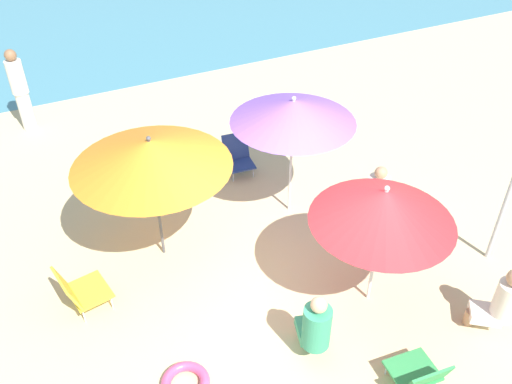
{
  "coord_description": "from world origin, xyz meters",
  "views": [
    {
      "loc": [
        -2.65,
        -4.18,
        5.3
      ],
      "look_at": [
        0.05,
        1.33,
        0.7
      ],
      "focal_mm": 38.17,
      "sensor_mm": 36.0,
      "label": 1
    }
  ],
  "objects": [
    {
      "name": "umbrella_purple",
      "position": [
        0.73,
        1.55,
        1.72
      ],
      "size": [
        1.77,
        1.77,
        1.94
      ],
      "color": "silver",
      "rests_on": "ground_plane"
    },
    {
      "name": "ground_plane",
      "position": [
        0.0,
        0.0,
        0.0
      ],
      "size": [
        40.0,
        40.0,
        0.0
      ],
      "primitive_type": "plane",
      "color": "#D3BC8C"
    },
    {
      "name": "beach_chair_c",
      "position": [
        0.46,
        2.86,
        0.31
      ],
      "size": [
        0.5,
        0.56,
        0.64
      ],
      "rotation": [
        0.0,
        0.0,
        -1.68
      ],
      "color": "navy",
      "rests_on": "ground_plane"
    },
    {
      "name": "person_d",
      "position": [
        1.85,
        -1.57,
        0.46
      ],
      "size": [
        0.53,
        0.49,
        0.96
      ],
      "rotation": [
        0.0,
        0.0,
        2.48
      ],
      "color": "silver",
      "rests_on": "ground_plane"
    },
    {
      "name": "umbrella_red",
      "position": [
        0.76,
        -0.51,
        1.5
      ],
      "size": [
        1.69,
        1.69,
        1.78
      ],
      "color": "silver",
      "rests_on": "ground_plane"
    },
    {
      "name": "person_c",
      "position": [
        -0.32,
        -0.94,
        0.49
      ],
      "size": [
        0.42,
        0.55,
        0.98
      ],
      "rotation": [
        0.0,
        0.0,
        1.28
      ],
      "color": "#389970",
      "rests_on": "ground_plane"
    },
    {
      "name": "person_b",
      "position": [
        -2.54,
        5.91,
        0.81
      ],
      "size": [
        0.3,
        0.3,
        1.59
      ],
      "rotation": [
        0.0,
        0.0,
        5.61
      ],
      "color": "silver",
      "rests_on": "ground_plane"
    },
    {
      "name": "swim_ring",
      "position": [
        -1.8,
        -0.7,
        0.06
      ],
      "size": [
        0.54,
        0.54,
        0.11
      ],
      "primitive_type": "torus",
      "color": "#E54C7F",
      "rests_on": "ground_plane"
    },
    {
      "name": "beach_chair_a",
      "position": [
        0.44,
        -1.83,
        0.26
      ],
      "size": [
        0.56,
        0.57,
        0.52
      ],
      "rotation": [
        0.0,
        0.0,
        1.48
      ],
      "color": "#33934C",
      "rests_on": "ground_plane"
    },
    {
      "name": "person_a",
      "position": [
        1.85,
        0.81,
        0.42
      ],
      "size": [
        0.37,
        0.57,
        0.87
      ],
      "rotation": [
        0.0,
        0.0,
        4.61
      ],
      "color": "silver",
      "rests_on": "ground_plane"
    },
    {
      "name": "umbrella_orange",
      "position": [
        -1.33,
        1.46,
        1.66
      ],
      "size": [
        2.04,
        2.04,
        1.91
      ],
      "color": "#4C4C51",
      "rests_on": "ground_plane"
    },
    {
      "name": "beach_chair_b",
      "position": [
        -2.57,
        0.91,
        0.34
      ],
      "size": [
        0.63,
        0.63,
        0.64
      ],
      "rotation": [
        0.0,
        0.0,
        0.18
      ],
      "color": "gold",
      "rests_on": "ground_plane"
    }
  ]
}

